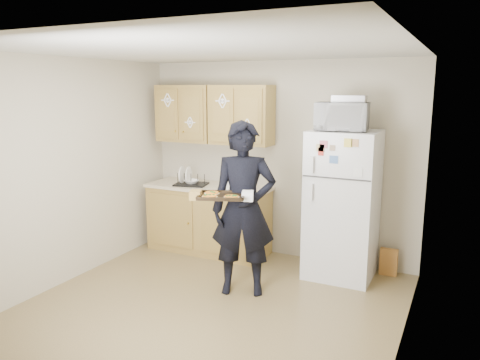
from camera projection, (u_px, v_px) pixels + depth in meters
name	position (u px, v px, depth m)	size (l,w,h in m)	color
floor	(209.00, 308.00, 4.67)	(3.60, 3.60, 0.00)	brown
ceiling	(206.00, 50.00, 4.18)	(3.60, 3.60, 0.00)	silver
wall_back	(278.00, 160.00, 6.01)	(3.60, 0.04, 2.50)	#B5AB93
wall_front	(60.00, 241.00, 2.84)	(3.60, 0.04, 2.50)	#B5AB93
wall_left	(68.00, 172.00, 5.20)	(0.04, 3.60, 2.50)	#B5AB93
wall_right	(407.00, 207.00, 3.65)	(0.04, 3.60, 2.50)	#B5AB93
refrigerator	(342.00, 205.00, 5.36)	(0.75, 0.70, 1.70)	silver
base_cabinet	(209.00, 220.00, 6.26)	(1.60, 0.60, 0.86)	olive
countertop	(208.00, 187.00, 6.17)	(1.64, 0.64, 0.04)	beige
upper_cab_left	(187.00, 114.00, 6.28)	(0.80, 0.33, 0.75)	olive
upper_cab_right	(241.00, 115.00, 5.92)	(0.80, 0.33, 0.75)	olive
cereal_box	(389.00, 262.00, 5.48)	(0.20, 0.07, 0.32)	gold
person	(244.00, 209.00, 4.89)	(0.67, 0.44, 1.84)	black
baking_tray	(222.00, 196.00, 4.65)	(0.46, 0.34, 0.04)	black
pizza_front_left	(210.00, 196.00, 4.58)	(0.15, 0.15, 0.02)	#F5A71F
pizza_front_right	(232.00, 197.00, 4.57)	(0.15, 0.15, 0.02)	#F5A71F
pizza_back_left	(212.00, 193.00, 4.73)	(0.15, 0.15, 0.02)	#F5A71F
microwave	(342.00, 117.00, 5.13)	(0.56, 0.38, 0.31)	silver
foil_pan	(349.00, 99.00, 5.09)	(0.36, 0.25, 0.08)	silver
dish_rack	(191.00, 179.00, 6.18)	(0.41, 0.31, 0.17)	black
bowl	(191.00, 182.00, 6.19)	(0.19, 0.19, 0.05)	white
soap_bottle	(231.00, 181.00, 5.93)	(0.09, 0.09, 0.20)	silver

